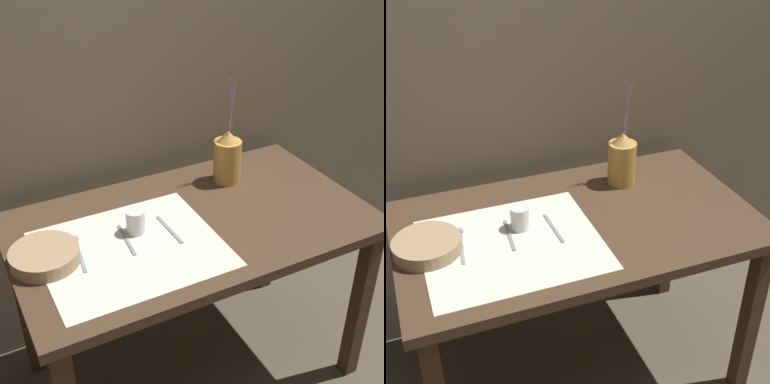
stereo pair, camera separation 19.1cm
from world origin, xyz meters
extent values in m
plane|color=brown|center=(0.00, 0.00, 0.00)|extent=(12.00, 12.00, 0.00)
cube|color=#6B5E4C|center=(0.00, 0.50, 1.20)|extent=(7.00, 0.06, 2.40)
cube|color=#422D1E|center=(0.00, 0.00, 0.76)|extent=(1.32, 0.77, 0.04)
cube|color=#422D1E|center=(0.60, -0.33, 0.37)|extent=(0.06, 0.06, 0.74)
cube|color=#422D1E|center=(-0.60, 0.33, 0.37)|extent=(0.06, 0.06, 0.74)
cube|color=#422D1E|center=(0.60, 0.33, 0.37)|extent=(0.06, 0.06, 0.74)
cube|color=beige|center=(-0.27, -0.06, 0.78)|extent=(0.60, 0.52, 0.00)
cylinder|color=#B7843D|center=(0.27, 0.20, 0.87)|extent=(0.11, 0.11, 0.18)
cone|color=#B7843D|center=(0.27, 0.20, 0.98)|extent=(0.09, 0.09, 0.04)
cylinder|color=slate|center=(0.29, 0.21, 1.11)|extent=(0.01, 0.01, 0.21)
cylinder|color=slate|center=(0.28, 0.21, 1.12)|extent=(0.04, 0.03, 0.22)
cylinder|color=slate|center=(0.29, 0.21, 1.10)|extent=(0.04, 0.04, 0.18)
cylinder|color=slate|center=(0.29, 0.20, 1.11)|extent=(0.04, 0.02, 0.21)
cylinder|color=#9E7F5B|center=(-0.54, 0.00, 0.81)|extent=(0.23, 0.23, 0.05)
cylinder|color=silver|center=(-0.21, 0.02, 0.83)|extent=(0.07, 0.07, 0.09)
cube|color=gray|center=(-0.43, -0.02, 0.79)|extent=(0.04, 0.19, 0.00)
sphere|color=gray|center=(-0.42, 0.07, 0.79)|extent=(0.02, 0.02, 0.02)
cube|color=gray|center=(-0.26, -0.01, 0.79)|extent=(0.03, 0.19, 0.00)
cube|color=gray|center=(-0.10, -0.02, 0.79)|extent=(0.02, 0.19, 0.00)
camera|label=1|loc=(-0.76, -1.45, 1.87)|focal=50.00mm
camera|label=2|loc=(-0.59, -1.53, 1.87)|focal=50.00mm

